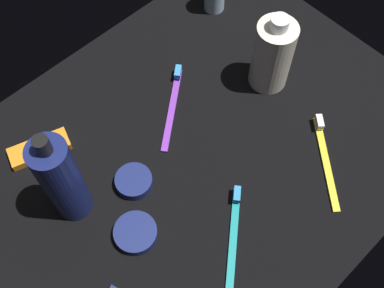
% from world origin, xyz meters
% --- Properties ---
extents(ground_plane, '(0.84, 0.64, 0.01)m').
position_xyz_m(ground_plane, '(0.00, 0.00, -0.01)').
color(ground_plane, black).
extents(lotion_bottle, '(0.06, 0.06, 0.22)m').
position_xyz_m(lotion_bottle, '(-0.21, 0.06, 0.10)').
color(lotion_bottle, navy).
rests_on(lotion_bottle, ground_plane).
extents(bodywash_bottle, '(0.07, 0.07, 0.16)m').
position_xyz_m(bodywash_bottle, '(0.21, 0.02, 0.07)').
color(bodywash_bottle, silver).
rests_on(bodywash_bottle, ground_plane).
extents(toothbrush_purple, '(0.15, 0.12, 0.02)m').
position_xyz_m(toothbrush_purple, '(0.04, 0.10, 0.01)').
color(toothbrush_purple, purple).
rests_on(toothbrush_purple, ground_plane).
extents(toothbrush_teal, '(0.15, 0.12, 0.02)m').
position_xyz_m(toothbrush_teal, '(-0.05, -0.15, 0.01)').
color(toothbrush_teal, teal).
rests_on(toothbrush_teal, ground_plane).
extents(toothbrush_yellow, '(0.12, 0.15, 0.02)m').
position_xyz_m(toothbrush_yellow, '(0.16, -0.17, 0.01)').
color(toothbrush_yellow, yellow).
rests_on(toothbrush_yellow, ground_plane).
extents(snack_bar_orange, '(0.11, 0.07, 0.01)m').
position_xyz_m(snack_bar_orange, '(-0.19, 0.18, 0.01)').
color(snack_bar_orange, orange).
rests_on(snack_bar_orange, ground_plane).
extents(cream_tin_left, '(0.07, 0.07, 0.02)m').
position_xyz_m(cream_tin_left, '(-0.17, -0.05, 0.01)').
color(cream_tin_left, navy).
rests_on(cream_tin_left, ground_plane).
extents(cream_tin_right, '(0.06, 0.06, 0.02)m').
position_xyz_m(cream_tin_right, '(-0.11, 0.02, 0.01)').
color(cream_tin_right, navy).
rests_on(cream_tin_right, ground_plane).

